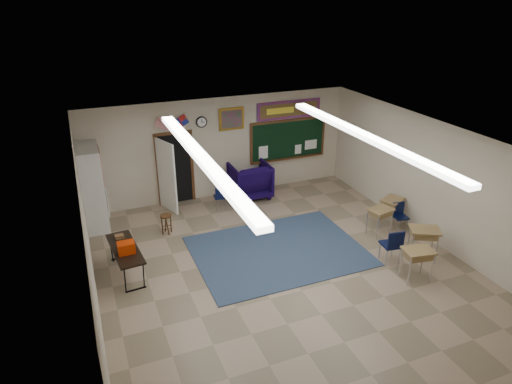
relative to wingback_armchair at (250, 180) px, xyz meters
name	(u,v)px	position (x,y,z in m)	size (l,w,h in m)	color
floor	(285,270)	(-0.73, -4.04, -0.53)	(9.00, 9.00, 0.00)	gray
back_wall	(221,148)	(-0.73, 0.46, 0.97)	(8.00, 0.04, 3.00)	beige
front_wall	(439,355)	(-0.73, -8.54, 0.97)	(8.00, 0.04, 3.00)	beige
left_wall	(89,248)	(-4.73, -4.04, 0.97)	(0.04, 9.00, 3.00)	beige
right_wall	(435,183)	(3.27, -4.04, 0.97)	(0.04, 9.00, 3.00)	beige
ceiling	(289,143)	(-0.73, -4.04, 2.47)	(8.00, 9.00, 0.04)	silver
area_rug	(278,251)	(-0.53, -3.24, -0.52)	(4.00, 3.00, 0.02)	navy
fluorescent_strips	(289,146)	(-0.73, -4.04, 2.41)	(3.86, 6.00, 0.10)	white
doorway	(173,170)	(-2.23, 0.31, 0.52)	(1.10, 0.89, 2.16)	black
chalkboard	(288,141)	(1.47, 0.42, 0.93)	(2.55, 0.14, 1.30)	#4F2D16
bulletin_board	(289,110)	(1.47, 0.43, 1.92)	(2.10, 0.05, 0.55)	red
framed_art_print	(232,119)	(-0.38, 0.43, 1.82)	(0.75, 0.05, 0.65)	#9F741E
wall_clock	(202,122)	(-1.28, 0.43, 1.82)	(0.32, 0.05, 0.32)	black
wall_flags	(172,121)	(-2.13, 0.40, 1.95)	(1.16, 0.06, 0.70)	red
storage_cabinet	(93,187)	(-4.44, -0.19, 0.56)	(0.59, 1.25, 2.20)	silver
wingback_armchair	(250,180)	(0.00, 0.00, 0.00)	(1.14, 1.17, 1.07)	black
student_chair_reading	(220,197)	(-1.09, -0.48, -0.18)	(0.36, 0.36, 0.71)	black
student_chair_desk_a	(391,245)	(1.66, -4.63, -0.10)	(0.43, 0.43, 0.87)	black
student_chair_desk_b	(400,217)	(2.84, -3.47, -0.17)	(0.37, 0.37, 0.74)	black
student_desk_front_left	(379,220)	(2.21, -3.45, -0.13)	(0.68, 0.57, 0.72)	olive
student_desk_front_right	(391,210)	(2.86, -3.07, -0.13)	(0.74, 0.67, 0.72)	olive
student_desk_back_left	(417,263)	(1.73, -5.42, -0.11)	(0.70, 0.57, 0.75)	olive
student_desk_back_right	(423,242)	(2.43, -4.80, -0.09)	(0.81, 0.75, 0.79)	olive
folding_table	(126,260)	(-4.03, -2.83, -0.17)	(0.67, 1.63, 0.90)	black
wooden_stool	(167,224)	(-2.83, -1.35, -0.26)	(0.30, 0.30, 0.53)	#472915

